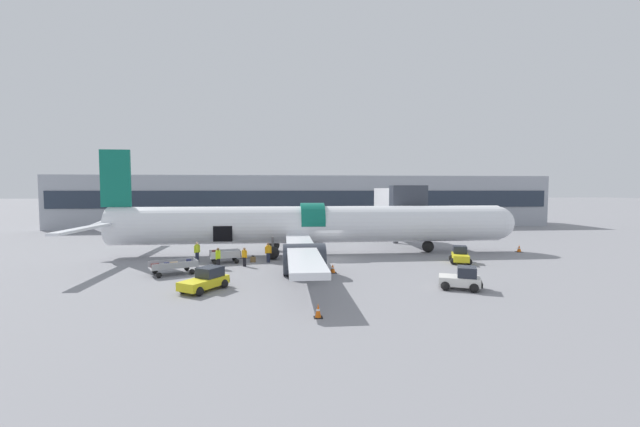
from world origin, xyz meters
TOP-DOWN VIEW (x-y plane):
  - ground_plane at (0.00, 0.00)m, footprint 500.00×500.00m
  - terminal_strip at (0.00, 34.45)m, footprint 82.41×11.77m
  - jet_bridge_stub at (8.79, 8.88)m, footprint 3.68×10.18m
  - airplane at (-1.98, 2.99)m, footprint 41.15×36.74m
  - baggage_tug_lead at (-9.17, -9.89)m, footprint 2.91×3.47m
  - baggage_tug_mid at (10.77, -2.70)m, footprint 2.28×2.85m
  - baggage_tug_rear at (6.87, -11.15)m, footprint 2.92×2.48m
  - baggage_cart_loading at (-9.27, -0.79)m, footprint 3.49×2.17m
  - baggage_cart_queued at (-12.38, -4.95)m, footprint 4.12×2.90m
  - ground_crew_loader_a at (-5.60, -0.90)m, footprint 0.59×0.49m
  - ground_crew_loader_b at (-7.47, -2.48)m, footprint 0.50×0.49m
  - ground_crew_driver at (-11.76, -0.03)m, footprint 0.56×0.56m
  - ground_crew_supervisor at (-9.47, -3.16)m, footprint 0.51×0.56m
  - suitcase_on_tarmac_upright at (-6.91, -0.72)m, footprint 0.47×0.38m
  - safety_cone_nose at (19.31, 2.32)m, footprint 0.59×0.59m
  - safety_cone_engine_left at (-2.65, -15.84)m, footprint 0.44×0.44m
  - safety_cone_wingtip at (-0.61, -5.63)m, footprint 0.55×0.55m

SIDE VIEW (x-z plane):
  - ground_plane at x=0.00m, z-range 0.00..0.00m
  - suitcase_on_tarmac_upright at x=-6.91m, z-range -0.05..0.54m
  - safety_cone_wingtip at x=-0.61m, z-range -0.02..0.65m
  - safety_cone_nose at x=19.31m, z-range -0.02..0.68m
  - safety_cone_engine_left at x=-2.65m, z-range -0.02..0.70m
  - baggage_cart_queued at x=-12.38m, z-range 0.02..1.05m
  - baggage_cart_loading at x=-9.27m, z-range -0.03..1.12m
  - baggage_tug_mid at x=10.77m, z-range -0.11..1.31m
  - baggage_tug_lead at x=-9.17m, z-range -0.08..1.30m
  - baggage_tug_rear at x=6.87m, z-range -0.10..1.32m
  - ground_crew_loader_b at x=-7.47m, z-range 0.04..1.60m
  - ground_crew_supervisor at x=-9.47m, z-range 0.04..1.70m
  - ground_crew_loader_a at x=-5.60m, z-range 0.04..1.75m
  - ground_crew_driver at x=-11.76m, z-range 0.05..1.78m
  - airplane at x=-1.98m, z-range -2.16..7.75m
  - terminal_strip at x=0.00m, z-range 0.00..8.55m
  - jet_bridge_stub at x=8.79m, z-range 1.61..8.32m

